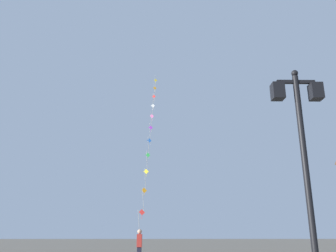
{
  "coord_description": "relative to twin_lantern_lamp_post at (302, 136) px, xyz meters",
  "views": [
    {
      "loc": [
        -1.25,
        -0.05,
        1.53
      ],
      "look_at": [
        -0.99,
        17.84,
        7.0
      ],
      "focal_mm": 37.51,
      "sensor_mm": 36.0,
      "label": 1
    }
  ],
  "objects": [
    {
      "name": "twin_lantern_lamp_post",
      "position": [
        0.0,
        0.0,
        0.0
      ],
      "size": [
        1.2,
        0.28,
        5.32
      ],
      "color": "black",
      "rests_on": "ground_plane"
    },
    {
      "name": "kite_flyer",
      "position": [
        -4.32,
        10.24,
        -2.75
      ],
      "size": [
        0.24,
        0.61,
        1.71
      ],
      "rotation": [
        0.0,
        0.0,
        1.56
      ],
      "color": "#1E1E2D",
      "rests_on": "ground_plane"
    },
    {
      "name": "kite_train",
      "position": [
        -4.26,
        19.6,
        5.39
      ],
      "size": [
        0.78,
        15.29,
        17.44
      ],
      "color": "brown",
      "rests_on": "ground_plane"
    }
  ]
}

